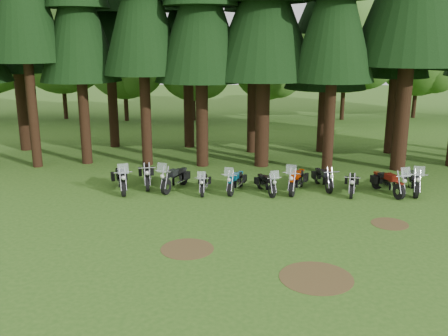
{
  "coord_description": "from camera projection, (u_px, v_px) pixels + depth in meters",
  "views": [
    {
      "loc": [
        -1.43,
        -17.47,
        6.83
      ],
      "look_at": [
        -1.92,
        5.0,
        1.0
      ],
      "focal_mm": 40.0,
      "sensor_mm": 36.0,
      "label": 1
    }
  ],
  "objects": [
    {
      "name": "decid_2",
      "position": [
        127.0,
        62.0,
        41.55
      ],
      "size": [
        6.72,
        6.53,
        8.4
      ],
      "color": "#321D10",
      "rests_on": "ground"
    },
    {
      "name": "motorcycle_4",
      "position": [
        236.0,
        182.0,
        22.9
      ],
      "size": [
        0.9,
        2.2,
        1.4
      ],
      "rotation": [
        0.0,
        0.0,
        -0.29
      ],
      "color": "black",
      "rests_on": "ground"
    },
    {
      "name": "decid_4",
      "position": [
        270.0,
        68.0,
        42.94
      ],
      "size": [
        5.93,
        5.76,
        7.41
      ],
      "color": "#321D10",
      "rests_on": "ground"
    },
    {
      "name": "motorcycle_8",
      "position": [
        352.0,
        184.0,
        22.61
      ],
      "size": [
        0.61,
        2.1,
        0.87
      ],
      "rotation": [
        0.0,
        0.0,
        -0.23
      ],
      "color": "black",
      "rests_on": "ground"
    },
    {
      "name": "dirt_patch_2",
      "position": [
        316.0,
        278.0,
        14.7
      ],
      "size": [
        2.2,
        2.2,
        0.01
      ],
      "primitive_type": "cylinder",
      "color": "#4C3D1E",
      "rests_on": "ground"
    },
    {
      "name": "motorcycle_9",
      "position": [
        388.0,
        183.0,
        22.52
      ],
      "size": [
        1.05,
        2.4,
        1.54
      ],
      "rotation": [
        0.0,
        0.0,
        0.32
      ],
      "color": "black",
      "rests_on": "ground"
    },
    {
      "name": "motorcycle_10",
      "position": [
        414.0,
        182.0,
        22.72
      ],
      "size": [
        0.77,
        2.44,
        1.53
      ],
      "rotation": [
        0.0,
        0.0,
        -0.2
      ],
      "color": "black",
      "rests_on": "ground"
    },
    {
      "name": "motorcycle_3",
      "position": [
        204.0,
        184.0,
        22.76
      ],
      "size": [
        0.37,
        1.98,
        1.25
      ],
      "rotation": [
        0.0,
        0.0,
        -0.03
      ],
      "color": "black",
      "rests_on": "ground"
    },
    {
      "name": "decid_3",
      "position": [
        196.0,
        67.0,
        41.88
      ],
      "size": [
        6.12,
        5.95,
        7.65
      ],
      "color": "#321D10",
      "rests_on": "ground"
    },
    {
      "name": "decid_5",
      "position": [
        351.0,
        46.0,
        41.74
      ],
      "size": [
        8.45,
        8.21,
        10.56
      ],
      "color": "#321D10",
      "rests_on": "ground"
    },
    {
      "name": "dirt_patch_0",
      "position": [
        187.0,
        249.0,
        16.72
      ],
      "size": [
        1.8,
        1.8,
        0.01
      ],
      "primitive_type": "cylinder",
      "color": "#4C3D1E",
      "rests_on": "ground"
    },
    {
      "name": "ground",
      "position": [
        272.0,
        228.0,
        18.59
      ],
      "size": [
        120.0,
        120.0,
        0.0
      ],
      "primitive_type": "plane",
      "color": "#2E5919",
      "rests_on": "ground"
    },
    {
      "name": "motorcycle_5",
      "position": [
        266.0,
        184.0,
        22.66
      ],
      "size": [
        0.9,
        2.04,
        1.31
      ],
      "rotation": [
        0.0,
        0.0,
        0.32
      ],
      "color": "black",
      "rests_on": "ground"
    },
    {
      "name": "motorcycle_0",
      "position": [
        121.0,
        180.0,
        22.95
      ],
      "size": [
        1.12,
        2.47,
        1.59
      ],
      "rotation": [
        0.0,
        0.0,
        0.34
      ],
      "color": "black",
      "rests_on": "ground"
    },
    {
      "name": "motorcycle_7",
      "position": [
        323.0,
        179.0,
        23.42
      ],
      "size": [
        0.52,
        2.2,
        0.9
      ],
      "rotation": [
        0.0,
        0.0,
        0.17
      ],
      "color": "black",
      "rests_on": "ground"
    },
    {
      "name": "motorcycle_6",
      "position": [
        297.0,
        181.0,
        22.9
      ],
      "size": [
        1.13,
        2.4,
        1.55
      ],
      "rotation": [
        0.0,
        0.0,
        -0.35
      ],
      "color": "black",
      "rests_on": "ground"
    },
    {
      "name": "dirt_patch_1",
      "position": [
        390.0,
        224.0,
        18.98
      ],
      "size": [
        1.4,
        1.4,
        0.01
      ],
      "primitive_type": "cylinder",
      "color": "#4C3D1E",
      "rests_on": "ground"
    },
    {
      "name": "decid_1",
      "position": [
        64.0,
        51.0,
        42.4
      ],
      "size": [
        7.91,
        7.69,
        9.88
      ],
      "color": "#321D10",
      "rests_on": "ground"
    },
    {
      "name": "motorcycle_1",
      "position": [
        147.0,
        175.0,
        23.79
      ],
      "size": [
        0.66,
        2.44,
        1.0
      ],
      "rotation": [
        0.0,
        0.0,
        0.21
      ],
      "color": "black",
      "rests_on": "ground"
    },
    {
      "name": "motorcycle_2",
      "position": [
        175.0,
        179.0,
        23.2
      ],
      "size": [
        1.19,
        2.39,
        1.55
      ],
      "rotation": [
        0.0,
        0.0,
        -0.38
      ],
      "color": "black",
      "rests_on": "ground"
    },
    {
      "name": "pine_back_4",
      "position": [
        328.0,
        14.0,
        29.26
      ],
      "size": [
        4.94,
        4.94,
        13.78
      ],
      "color": "#321D10",
      "rests_on": "ground"
    },
    {
      "name": "decid_6",
      "position": [
        423.0,
        58.0,
        43.12
      ],
      "size": [
        7.06,
        6.86,
        8.82
      ],
      "color": "#321D10",
      "rests_on": "ground"
    }
  ]
}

